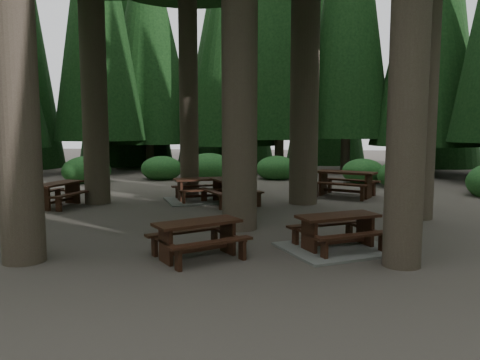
# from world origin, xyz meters

# --- Properties ---
(ground) EXTENTS (80.00, 80.00, 0.00)m
(ground) POSITION_xyz_m (0.00, 0.00, 0.00)
(ground) COLOR #564D46
(ground) RESTS_ON ground
(picnic_table_a) EXTENTS (2.68, 2.53, 0.71)m
(picnic_table_a) POSITION_xyz_m (2.98, -1.53, 0.23)
(picnic_table_a) COLOR gray
(picnic_table_a) RESTS_ON ground
(picnic_table_b) EXTENTS (1.70, 1.97, 0.75)m
(picnic_table_b) POSITION_xyz_m (-5.12, 2.68, 0.50)
(picnic_table_b) COLOR black
(picnic_table_b) RESTS_ON ground
(picnic_table_c) EXTENTS (2.82, 2.62, 0.76)m
(picnic_table_c) POSITION_xyz_m (-0.95, 4.28, 0.26)
(picnic_table_c) COLOR gray
(picnic_table_c) RESTS_ON ground
(picnic_table_d) EXTENTS (2.57, 2.38, 0.89)m
(picnic_table_d) POSITION_xyz_m (3.91, 5.85, 0.59)
(picnic_table_d) COLOR black
(picnic_table_d) RESTS_ON ground
(picnic_table_e) EXTENTS (2.08, 2.03, 0.70)m
(picnic_table_e) POSITION_xyz_m (0.31, -2.41, 0.47)
(picnic_table_e) COLOR black
(picnic_table_e) RESTS_ON ground
(picnic_table_f) EXTENTS (2.20, 2.31, 0.78)m
(picnic_table_f) POSITION_xyz_m (0.10, 3.68, 0.52)
(picnic_table_f) COLOR black
(picnic_table_f) RESTS_ON ground
(shrub_ring) EXTENTS (23.86, 24.64, 1.49)m
(shrub_ring) POSITION_xyz_m (0.70, 0.75, 0.40)
(shrub_ring) COLOR #1F5B28
(shrub_ring) RESTS_ON ground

